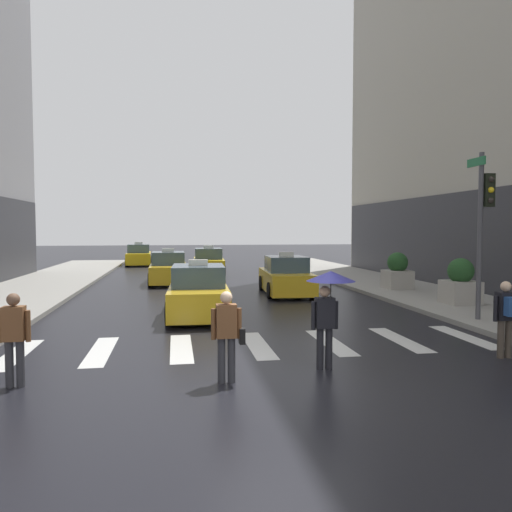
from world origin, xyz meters
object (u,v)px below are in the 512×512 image
(pedestrian_with_handbag, at_px, (227,331))
(pedestrian_plain_coat, at_px, (14,334))
(pedestrian_with_backpack, at_px, (506,313))
(taxi_second, at_px, (286,277))
(taxi_fifth, at_px, (139,256))
(planter_near_corner, at_px, (460,283))
(pedestrian_with_umbrella, at_px, (329,293))
(traffic_light_pole, at_px, (484,212))
(taxi_third, at_px, (168,269))
(taxi_lead, at_px, (198,293))
(planter_mid_block, at_px, (397,272))
(taxi_fourth, at_px, (209,263))

(pedestrian_with_handbag, distance_m, pedestrian_plain_coat, 3.69)
(pedestrian_with_backpack, bearing_deg, taxi_second, 101.74)
(taxi_fifth, height_order, planter_near_corner, taxi_fifth)
(pedestrian_with_umbrella, bearing_deg, pedestrian_with_handbag, -165.19)
(traffic_light_pole, xyz_separation_m, pedestrian_plain_coat, (-11.54, -3.87, -2.32))
(taxi_fifth, xyz_separation_m, planter_near_corner, (12.63, -23.01, 0.15))
(taxi_third, height_order, taxi_fifth, same)
(traffic_light_pole, distance_m, taxi_fifth, 28.43)
(pedestrian_with_umbrella, relative_size, planter_near_corner, 1.21)
(traffic_light_pole, bearing_deg, pedestrian_plain_coat, -161.46)
(taxi_lead, xyz_separation_m, taxi_fifth, (-3.47, 23.13, 0.00))
(traffic_light_pole, height_order, taxi_second, traffic_light_pole)
(traffic_light_pole, xyz_separation_m, planter_near_corner, (1.12, 2.86, -2.38))
(taxi_second, height_order, pedestrian_with_umbrella, pedestrian_with_umbrella)
(pedestrian_plain_coat, bearing_deg, taxi_second, 56.71)
(traffic_light_pole, distance_m, planter_mid_block, 7.84)
(traffic_light_pole, distance_m, pedestrian_with_umbrella, 7.10)
(pedestrian_with_backpack, distance_m, pedestrian_with_handbag, 6.07)
(taxi_fourth, height_order, pedestrian_with_umbrella, pedestrian_with_umbrella)
(traffic_light_pole, height_order, taxi_fourth, traffic_light_pole)
(pedestrian_plain_coat, bearing_deg, pedestrian_with_handbag, -5.60)
(taxi_fourth, relative_size, planter_mid_block, 2.88)
(taxi_third, height_order, taxi_fourth, same)
(taxi_fourth, xyz_separation_m, taxi_fifth, (-4.77, 8.84, 0.00))
(taxi_fifth, xyz_separation_m, pedestrian_with_umbrella, (5.70, -29.55, 0.79))
(taxi_third, height_order, planter_near_corner, taxi_third)
(traffic_light_pole, distance_m, taxi_second, 8.87)
(traffic_light_pole, bearing_deg, pedestrian_with_backpack, -117.30)
(pedestrian_with_handbag, bearing_deg, pedestrian_with_backpack, 6.55)
(traffic_light_pole, height_order, taxi_fifth, traffic_light_pole)
(traffic_light_pole, relative_size, taxi_third, 1.05)
(pedestrian_with_handbag, bearing_deg, pedestrian_with_umbrella, 14.81)
(planter_near_corner, bearing_deg, pedestrian_with_handbag, -141.74)
(taxi_fifth, bearing_deg, taxi_second, -68.12)
(taxi_fifth, relative_size, planter_near_corner, 2.88)
(traffic_light_pole, relative_size, planter_mid_block, 3.00)
(traffic_light_pole, bearing_deg, taxi_third, 126.09)
(taxi_third, xyz_separation_m, pedestrian_with_backpack, (7.28, -16.02, 0.25))
(taxi_fourth, xyz_separation_m, planter_near_corner, (7.86, -14.17, 0.15))
(traffic_light_pole, bearing_deg, taxi_fourth, 111.59)
(taxi_fourth, distance_m, pedestrian_plain_coat, 21.44)
(taxi_fifth, relative_size, pedestrian_with_umbrella, 2.37)
(taxi_lead, distance_m, taxi_fifth, 23.39)
(pedestrian_plain_coat, bearing_deg, pedestrian_with_backpack, 1.96)
(taxi_third, distance_m, pedestrian_with_backpack, 17.60)
(taxi_third, distance_m, pedestrian_with_umbrella, 16.52)
(pedestrian_with_umbrella, xyz_separation_m, pedestrian_with_backpack, (3.98, 0.15, -0.54))
(pedestrian_with_umbrella, relative_size, pedestrian_with_backpack, 1.18)
(taxi_fourth, xyz_separation_m, pedestrian_with_umbrella, (0.93, -20.71, 0.79))
(pedestrian_with_backpack, bearing_deg, pedestrian_with_umbrella, -177.85)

